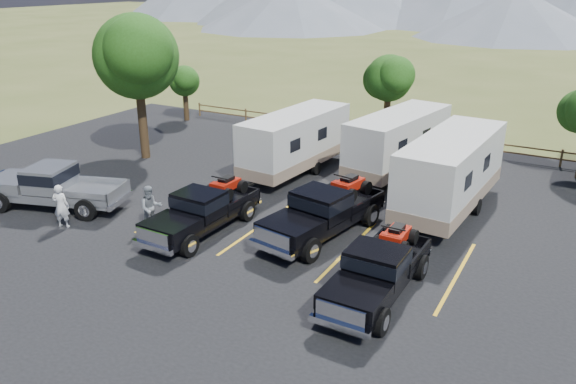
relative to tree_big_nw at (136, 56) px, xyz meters
The scene contains 16 objects.
ground 16.44m from the tree_big_nw, 35.73° to the right, with size 320.00×320.00×0.00m, color #495423.
asphalt_lot 14.99m from the tree_big_nw, 25.65° to the right, with size 44.00×34.00×0.04m, color black.
stall_lines 14.61m from the tree_big_nw, 21.83° to the right, with size 12.12×5.50×0.01m.
tree_big_nw is the anchor object (origin of this frame).
tree_north 14.61m from the tree_big_nw, 43.53° to the left, with size 3.46×3.24×5.25m.
tree_nw_small 9.15m from the tree_big_nw, 113.52° to the left, with size 2.59×2.43×3.85m.
rail_fence 18.06m from the tree_big_nw, 33.08° to the left, with size 36.12×0.12×1.00m.
rig_left 11.80m from the tree_big_nw, 35.35° to the right, with size 2.16×5.82×1.93m.
rig_center 14.55m from the tree_big_nw, 17.86° to the right, with size 3.07×6.54×2.10m.
rig_right 18.78m from the tree_big_nw, 24.20° to the right, with size 2.08×5.74×1.91m.
trailer_left 9.64m from the tree_big_nw, 11.87° to the left, with size 2.91×8.96×3.10m.
trailer_center 14.42m from the tree_big_nw, 17.70° to the left, with size 3.46×9.04×3.12m.
trailer_right 17.24m from the tree_big_nw, ahead, with size 2.96×9.61×3.33m.
pickup_silver 8.92m from the tree_big_nw, 77.02° to the right, with size 6.67×3.79×1.91m.
person_a 10.55m from the tree_big_nw, 67.52° to the right, with size 0.66×0.44×1.82m, color silver.
person_b 10.96m from the tree_big_nw, 45.95° to the right, with size 0.89×0.69×1.83m, color gray.
Camera 1 is at (9.13, -13.42, 9.57)m, focal length 35.00 mm.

